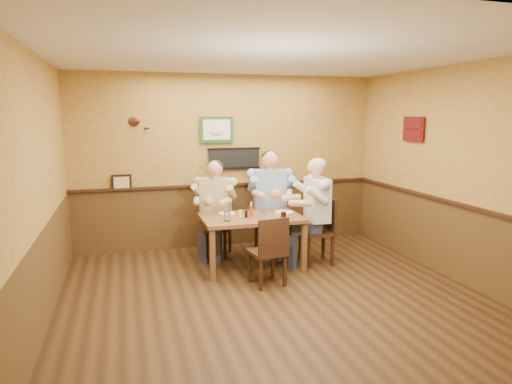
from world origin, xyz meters
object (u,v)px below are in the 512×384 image
chair_near_side (267,250)px  water_glass_mid (262,216)px  chair_right_end (317,231)px  diner_tan_shirt (216,213)px  cola_tumbler (284,215)px  hot_sauce_bottle (251,210)px  dining_table (252,223)px  chair_back_left (216,226)px  diner_white_elder (317,217)px  chair_back_right (270,220)px  water_glass_left (227,216)px  salt_shaker (240,214)px  diner_blue_polo (270,207)px  pepper_shaker (246,214)px

chair_near_side → water_glass_mid: (0.04, 0.36, 0.36)m
chair_right_end → chair_near_side: (-0.95, -0.62, -0.03)m
diner_tan_shirt → cola_tumbler: 1.25m
diner_tan_shirt → hot_sauce_bottle: 0.86m
dining_table → chair_back_left: size_ratio=1.50×
cola_tumbler → water_glass_mid: bearing=-172.5°
diner_white_elder → hot_sauce_bottle: size_ratio=7.32×
chair_near_side → hot_sauce_bottle: bearing=-95.9°
chair_back_left → chair_back_right: size_ratio=0.92×
chair_back_left → water_glass_left: chair_back_left is taller
chair_right_end → hot_sauce_bottle: (-0.99, 0.02, 0.36)m
chair_near_side → diner_tan_shirt: bearing=-83.6°
water_glass_left → salt_shaker: bearing=38.9°
chair_back_right → diner_white_elder: bearing=-49.5°
chair_near_side → hot_sauce_bottle: hot_sauce_bottle is taller
water_glass_mid → diner_blue_polo: bearing=66.5°
chair_back_right → pepper_shaker: (-0.58, -0.74, 0.29)m
chair_near_side → water_glass_mid: chair_near_side is taller
diner_white_elder → pepper_shaker: (-1.06, 0.01, 0.11)m
chair_back_right → chair_near_side: bearing=-101.7°
dining_table → pepper_shaker: bearing=-145.7°
diner_white_elder → chair_back_left: bearing=-117.0°
chair_back_left → pepper_shaker: size_ratio=9.40×
chair_back_right → chair_right_end: size_ratio=1.04×
cola_tumbler → chair_near_side: bearing=-132.1°
chair_right_end → cola_tumbler: bearing=-66.5°
chair_back_right → water_glass_mid: (-0.44, -1.00, 0.31)m
pepper_shaker → hot_sauce_bottle: bearing=8.7°
chair_near_side → dining_table: bearing=-97.9°
cola_tumbler → pepper_shaker: 0.52m
chair_back_left → chair_right_end: 1.54m
dining_table → diner_blue_polo: size_ratio=0.97×
diner_tan_shirt → water_glass_mid: 1.13m
dining_table → water_glass_mid: 0.37m
chair_back_right → cola_tumbler: size_ratio=10.30×
chair_right_end → diner_white_elder: size_ratio=0.70×
chair_back_left → diner_white_elder: size_ratio=0.67×
dining_table → cola_tumbler: 0.49m
chair_back_left → diner_tan_shirt: diner_tan_shirt is taller
chair_right_end → water_glass_mid: chair_right_end is taller
cola_tumbler → hot_sauce_bottle: (-0.39, 0.23, 0.05)m
diner_tan_shirt → water_glass_mid: bearing=-43.4°
water_glass_left → hot_sauce_bottle: bearing=20.4°
chair_right_end → diner_tan_shirt: size_ratio=0.73×
diner_tan_shirt → diner_blue_polo: diner_blue_polo is taller
chair_back_right → diner_blue_polo: (0.00, 0.00, 0.22)m
diner_tan_shirt → diner_blue_polo: bearing=22.2°
hot_sauce_bottle → cola_tumbler: bearing=-30.7°
pepper_shaker → cola_tumbler: bearing=-25.5°
chair_near_side → water_glass_left: 0.74m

